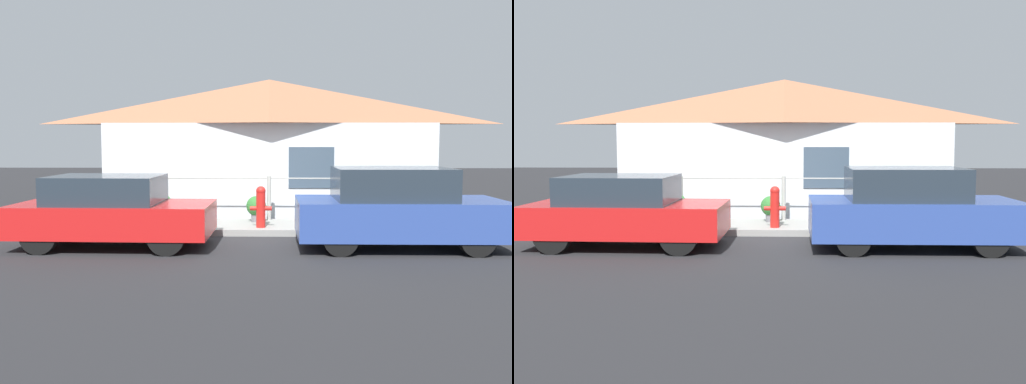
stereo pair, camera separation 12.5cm
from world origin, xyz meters
The scene contains 10 objects.
ground_plane centered at (0.00, 0.00, 0.00)m, with size 60.00×60.00×0.00m, color #262628.
sidewalk centered at (0.00, 0.84, 0.07)m, with size 24.00×1.69×0.14m.
house centered at (0.00, 3.22, 2.81)m, with size 8.60×2.23×3.56m.
fence centered at (0.00, 1.54, 0.70)m, with size 4.90×0.10×1.02m.
car_left centered at (-2.91, -1.18, 0.67)m, with size 3.66×1.86×1.33m.
car_right centered at (2.35, -1.19, 0.73)m, with size 3.75×1.80×1.49m.
fire_hydrant centered at (-0.17, 0.37, 0.60)m, with size 0.46×0.21×0.88m.
potted_plant_near_hydrant centered at (-0.29, 1.21, 0.47)m, with size 0.45×0.45×0.59m.
potted_plant_by_fence centered at (-2.50, 1.21, 0.48)m, with size 0.60×0.60×0.66m.
potted_plant_corner centered at (2.77, 1.24, 0.47)m, with size 0.46×0.46×0.60m.
Camera 2 is at (0.12, -11.64, 1.98)m, focal length 40.00 mm.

